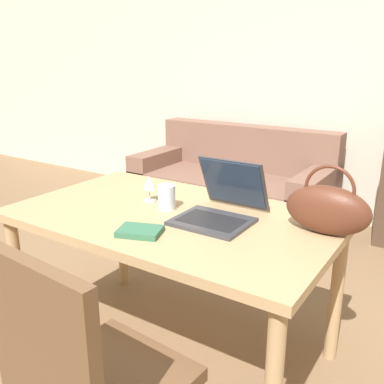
% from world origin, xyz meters
% --- Properties ---
extents(wall_back, '(10.00, 0.06, 2.70)m').
position_xyz_m(wall_back, '(0.00, 3.01, 1.35)').
color(wall_back, beige).
rests_on(wall_back, ground_plane).
extents(dining_table, '(1.46, 0.87, 0.73)m').
position_xyz_m(dining_table, '(-0.09, 0.68, 0.65)').
color(dining_table, tan).
rests_on(dining_table, ground_plane).
extents(chair, '(0.47, 0.47, 0.94)m').
position_xyz_m(chair, '(0.17, -0.11, 0.52)').
color(chair, brown).
rests_on(chair, ground_plane).
extents(couch, '(1.72, 0.81, 0.82)m').
position_xyz_m(couch, '(-0.72, 2.49, 0.29)').
color(couch, '#7F5B4C').
rests_on(couch, ground_plane).
extents(laptop, '(0.31, 0.38, 0.25)m').
position_xyz_m(laptop, '(0.12, 0.76, 0.80)').
color(laptop, '#38383D').
rests_on(laptop, dining_table).
extents(drinking_glass, '(0.08, 0.08, 0.11)m').
position_xyz_m(drinking_glass, '(-0.14, 0.72, 0.79)').
color(drinking_glass, silver).
rests_on(drinking_glass, dining_table).
extents(wine_glass, '(0.07, 0.07, 0.13)m').
position_xyz_m(wine_glass, '(-0.28, 0.76, 0.82)').
color(wine_glass, silver).
rests_on(wine_glass, dining_table).
extents(handbag, '(0.34, 0.13, 0.28)m').
position_xyz_m(handbag, '(0.56, 0.83, 0.83)').
color(handbag, '#592D1E').
rests_on(handbag, dining_table).
extents(book, '(0.20, 0.17, 0.02)m').
position_xyz_m(book, '(-0.06, 0.42, 0.74)').
color(book, '#336B4C').
rests_on(book, dining_table).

